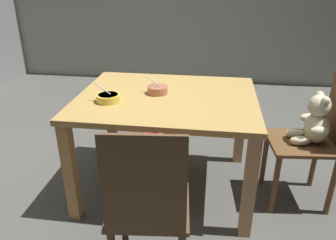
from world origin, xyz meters
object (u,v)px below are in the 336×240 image
object	(u,v)px
teddy_chair_near_front	(148,188)
teddy_chair_near_right	(314,131)
dining_table	(167,111)
porridge_bowl_terracotta_center	(158,90)
porridge_bowl_yellow_near_left	(108,98)

from	to	relation	value
teddy_chair_near_front	teddy_chair_near_right	bearing A→B (deg)	-54.42
dining_table	porridge_bowl_terracotta_center	distance (m)	0.15
teddy_chair_near_front	dining_table	bearing A→B (deg)	-3.48
teddy_chair_near_front	teddy_chair_near_right	xyz separation A→B (m)	(0.91, 0.80, -0.05)
porridge_bowl_yellow_near_left	teddy_chair_near_right	bearing A→B (deg)	5.76
dining_table	teddy_chair_near_front	world-z (taller)	teddy_chair_near_front
teddy_chair_near_front	porridge_bowl_terracotta_center	xyz separation A→B (m)	(-0.10, 0.86, 0.15)
teddy_chair_near_right	porridge_bowl_terracotta_center	xyz separation A→B (m)	(-1.01, 0.06, 0.21)
porridge_bowl_yellow_near_left	porridge_bowl_terracotta_center	bearing A→B (deg)	33.69
dining_table	teddy_chair_near_right	xyz separation A→B (m)	(0.94, -0.02, -0.07)
teddy_chair_near_front	teddy_chair_near_right	distance (m)	1.21
teddy_chair_near_right	porridge_bowl_terracotta_center	distance (m)	1.03
teddy_chair_near_right	porridge_bowl_yellow_near_left	size ratio (longest dim) A/B	5.48
teddy_chair_near_right	porridge_bowl_yellow_near_left	distance (m)	1.31
teddy_chair_near_front	porridge_bowl_yellow_near_left	xyz separation A→B (m)	(-0.38, 0.67, 0.15)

